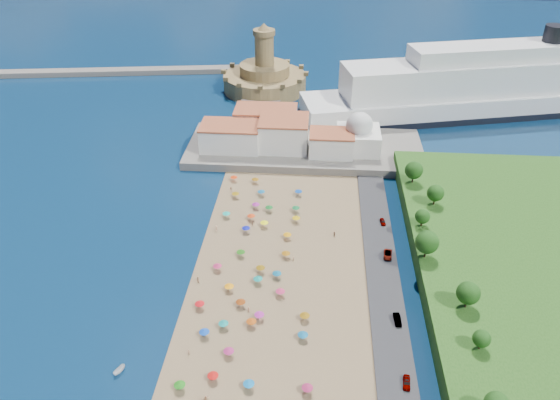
{
  "coord_description": "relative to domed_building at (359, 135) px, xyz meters",
  "views": [
    {
      "loc": [
        14.67,
        -116.02,
        97.29
      ],
      "look_at": [
        4.0,
        25.0,
        8.0
      ],
      "focal_mm": 35.0,
      "sensor_mm": 36.0,
      "label": 1
    }
  ],
  "objects": [
    {
      "name": "beach_parasols",
      "position": [
        -31.36,
        -81.5,
        -6.83
      ],
      "size": [
        31.74,
        117.63,
        2.2
      ],
      "color": "gray",
      "rests_on": "beach"
    },
    {
      "name": "parked_cars",
      "position": [
        6.0,
        -76.12,
        -7.6
      ],
      "size": [
        2.8,
        65.23,
        1.44
      ],
      "color": "gray",
      "rests_on": "promenade"
    },
    {
      "name": "terrace",
      "position": [
        -20.0,
        2.0,
        -7.47
      ],
      "size": [
        90.0,
        36.0,
        3.0
      ],
      "primitive_type": "cube",
      "color": "#59544C",
      "rests_on": "ground"
    },
    {
      "name": "ground",
      "position": [
        -30.0,
        -71.0,
        -8.97
      ],
      "size": [
        700.0,
        700.0,
        0.0
      ],
      "primitive_type": "plane",
      "color": "#071938",
      "rests_on": "ground"
    },
    {
      "name": "fortress",
      "position": [
        -42.0,
        67.0,
        -2.29
      ],
      "size": [
        40.0,
        40.0,
        32.4
      ],
      "color": "#967F4B",
      "rests_on": "ground"
    },
    {
      "name": "beachgoers",
      "position": [
        -33.73,
        -77.38,
        -7.85
      ],
      "size": [
        37.77,
        96.13,
        1.88
      ],
      "color": "tan",
      "rests_on": "beach"
    },
    {
      "name": "cruise_ship",
      "position": [
        61.32,
        48.14,
        2.07
      ],
      "size": [
        171.57,
        65.31,
        37.28
      ],
      "color": "black",
      "rests_on": "ground"
    },
    {
      "name": "domed_building",
      "position": [
        0.0,
        0.0,
        0.0
      ],
      "size": [
        16.0,
        16.0,
        15.0
      ],
      "color": "silver",
      "rests_on": "terrace"
    },
    {
      "name": "jetty",
      "position": [
        -42.0,
        37.0,
        -7.77
      ],
      "size": [
        18.0,
        70.0,
        2.4
      ],
      "primitive_type": "cube",
      "color": "#59544C",
      "rests_on": "ground"
    },
    {
      "name": "hillside_trees",
      "position": [
        18.29,
        -73.9,
        1.27
      ],
      "size": [
        12.78,
        104.62,
        8.02
      ],
      "color": "#382314",
      "rests_on": "hillside"
    },
    {
      "name": "waterfront_buildings",
      "position": [
        -33.05,
        2.64,
        -1.1
      ],
      "size": [
        57.0,
        29.0,
        11.0
      ],
      "color": "silver",
      "rests_on": "terrace"
    },
    {
      "name": "breakwater",
      "position": [
        -140.0,
        82.0,
        -7.67
      ],
      "size": [
        199.03,
        34.77,
        2.6
      ],
      "primitive_type": "cube",
      "rotation": [
        0.0,
        0.0,
        0.14
      ],
      "color": "#59544C",
      "rests_on": "ground"
    }
  ]
}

